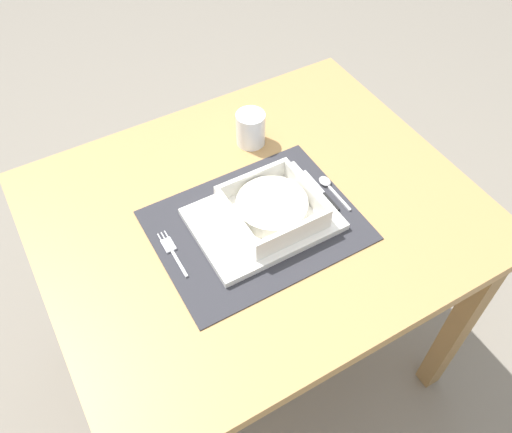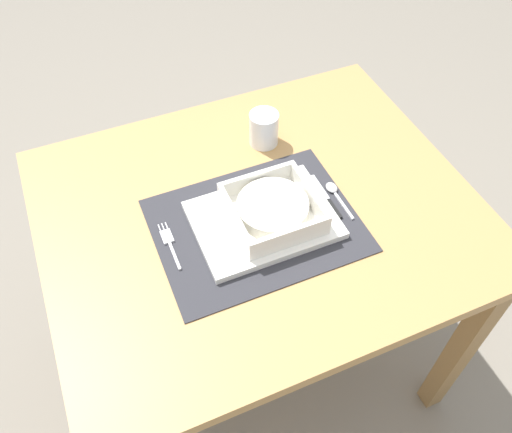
{
  "view_description": "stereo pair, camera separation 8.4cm",
  "coord_description": "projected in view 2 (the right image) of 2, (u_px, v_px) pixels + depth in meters",
  "views": [
    {
      "loc": [
        -0.37,
        -0.65,
        1.58
      ],
      "look_at": [
        -0.03,
        -0.04,
        0.74
      ],
      "focal_mm": 37.26,
      "sensor_mm": 36.0,
      "label": 1
    },
    {
      "loc": [
        -0.3,
        -0.69,
        1.58
      ],
      "look_at": [
        -0.03,
        -0.04,
        0.74
      ],
      "focal_mm": 37.26,
      "sensor_mm": 36.0,
      "label": 2
    }
  ],
  "objects": [
    {
      "name": "serving_plate",
      "position": [
        263.0,
        220.0,
        1.12
      ],
      "size": [
        0.29,
        0.22,
        0.02
      ],
      "primitive_type": "cube",
      "color": "white",
      "rests_on": "placemat"
    },
    {
      "name": "drinking_glass",
      "position": [
        264.0,
        130.0,
        1.26
      ],
      "size": [
        0.07,
        0.07,
        0.08
      ],
      "color": "white",
      "rests_on": "dining_table"
    },
    {
      "name": "butter_knife",
      "position": [
        327.0,
        200.0,
        1.16
      ],
      "size": [
        0.01,
        0.13,
        0.01
      ],
      "rotation": [
        0.0,
        0.0,
        -0.07
      ],
      "color": "black",
      "rests_on": "placemat"
    },
    {
      "name": "fork",
      "position": [
        169.0,
        242.0,
        1.09
      ],
      "size": [
        0.02,
        0.13,
        0.0
      ],
      "rotation": [
        0.0,
        0.0,
        0.03
      ],
      "color": "silver",
      "rests_on": "placemat"
    },
    {
      "name": "dining_table",
      "position": [
        259.0,
        236.0,
        1.23
      ],
      "size": [
        0.93,
        0.77,
        0.71
      ],
      "color": "#B2844C",
      "rests_on": "ground"
    },
    {
      "name": "porridge_bowl",
      "position": [
        273.0,
        209.0,
        1.1
      ],
      "size": [
        0.18,
        0.18,
        0.05
      ],
      "color": "white",
      "rests_on": "serving_plate"
    },
    {
      "name": "ground_plane",
      "position": [
        258.0,
        352.0,
        1.7
      ],
      "size": [
        6.0,
        6.0,
        0.0
      ],
      "primitive_type": "plane",
      "color": "gray"
    },
    {
      "name": "spoon",
      "position": [
        334.0,
        191.0,
        1.17
      ],
      "size": [
        0.02,
        0.11,
        0.01
      ],
      "rotation": [
        0.0,
        0.0,
        0.02
      ],
      "color": "silver",
      "rests_on": "placemat"
    },
    {
      "name": "placemat",
      "position": [
        256.0,
        225.0,
        1.12
      ],
      "size": [
        0.42,
        0.33,
        0.0
      ],
      "primitive_type": "cube",
      "color": "#2D2D33",
      "rests_on": "dining_table"
    }
  ]
}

